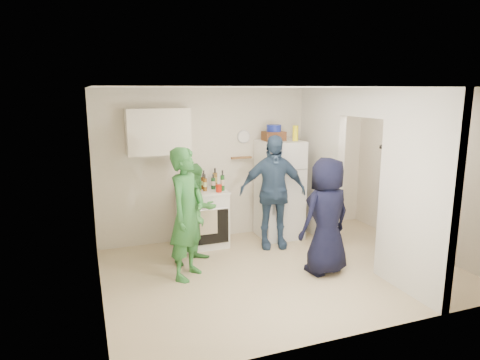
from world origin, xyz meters
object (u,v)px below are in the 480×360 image
at_px(blue_bowl, 274,128).
at_px(person_green_left, 187,214).
at_px(wicker_basket, 274,136).
at_px(fridge, 279,189).
at_px(person_denim, 273,192).
at_px(person_green_center, 196,213).
at_px(person_navy, 327,216).
at_px(stove, 202,218).
at_px(person_nook, 398,192).
at_px(yellow_cup_stack_top, 295,133).

relative_size(blue_bowl, person_green_left, 0.14).
relative_size(wicker_basket, blue_bowl, 1.46).
height_order(fridge, person_denim, person_denim).
bearing_deg(person_denim, blue_bowl, 78.38).
relative_size(wicker_basket, person_green_left, 0.20).
bearing_deg(person_green_center, person_navy, -56.29).
height_order(stove, person_nook, person_nook).
xyz_separation_m(stove, person_nook, (2.82, -1.19, 0.47)).
height_order(yellow_cup_stack_top, person_green_center, yellow_cup_stack_top).
relative_size(fridge, person_green_center, 1.13).
distance_m(fridge, person_navy, 1.57).
xyz_separation_m(stove, person_green_center, (-0.26, -0.62, 0.27)).
bearing_deg(person_navy, fridge, -103.95).
xyz_separation_m(person_green_center, person_denim, (1.29, 0.19, 0.17)).
xyz_separation_m(stove, person_navy, (1.30, -1.60, 0.35)).
height_order(fridge, person_green_left, person_green_left).
xyz_separation_m(blue_bowl, person_green_left, (-1.75, -1.11, -0.97)).
xyz_separation_m(wicker_basket, person_nook, (1.58, -1.21, -0.80)).
bearing_deg(person_navy, stove, -63.17).
distance_m(fridge, blue_bowl, 1.04).
bearing_deg(person_green_center, blue_bowl, -1.07).
distance_m(person_green_center, person_nook, 3.14).
bearing_deg(person_denim, person_green_center, -158.39).
relative_size(fridge, person_navy, 1.03).
distance_m(blue_bowl, person_nook, 2.19).
height_order(yellow_cup_stack_top, person_denim, yellow_cup_stack_top).
bearing_deg(person_nook, person_green_center, -81.66).
xyz_separation_m(fridge, wicker_basket, (-0.10, 0.05, 0.90)).
bearing_deg(person_navy, person_denim, -89.57).
bearing_deg(person_green_center, fridge, -3.92).
bearing_deg(person_nook, wicker_basket, -108.62).
bearing_deg(blue_bowl, person_nook, -37.57).
bearing_deg(stove, blue_bowl, 0.92).
bearing_deg(person_green_center, yellow_cup_stack_top, -9.08).
bearing_deg(blue_bowl, person_green_center, -157.08).
bearing_deg(person_nook, person_green_left, -72.82).
distance_m(person_green_left, person_nook, 3.32).
bearing_deg(stove, person_denim, -22.51).
bearing_deg(yellow_cup_stack_top, person_green_left, -155.08).
bearing_deg(stove, fridge, -1.28).
xyz_separation_m(fridge, person_green_left, (-1.85, -1.06, 0.05)).
height_order(yellow_cup_stack_top, person_navy, yellow_cup_stack_top).
bearing_deg(fridge, person_navy, -91.71).
xyz_separation_m(yellow_cup_stack_top, person_navy, (-0.27, -1.47, -0.97)).
xyz_separation_m(yellow_cup_stack_top, person_denim, (-0.53, -0.30, -0.88)).
relative_size(stove, person_green_center, 0.63).
xyz_separation_m(person_green_left, person_green_center, (0.24, 0.47, -0.15)).
bearing_deg(person_nook, stove, -93.96).
bearing_deg(person_nook, person_navy, -56.08).
distance_m(stove, fridge, 1.40).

